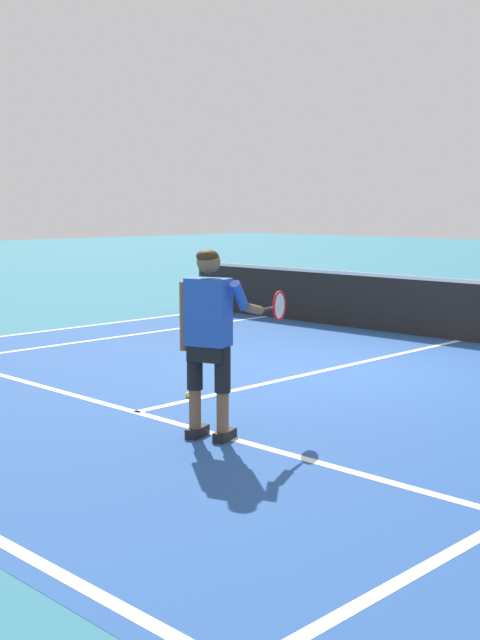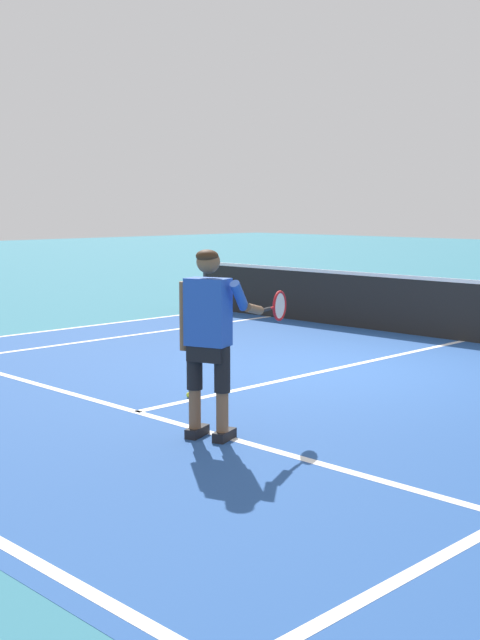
{
  "view_description": "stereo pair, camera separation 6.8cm",
  "coord_description": "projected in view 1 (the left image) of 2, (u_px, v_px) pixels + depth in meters",
  "views": [
    {
      "loc": [
        6.58,
        -8.43,
        2.09
      ],
      "look_at": [
        1.26,
        -3.04,
        1.05
      ],
      "focal_mm": 46.76,
      "sensor_mm": 36.0,
      "label": 1
    },
    {
      "loc": [
        6.63,
        -8.39,
        2.09
      ],
      "look_at": [
        1.26,
        -3.04,
        1.05
      ],
      "focal_mm": 46.76,
      "sensor_mm": 36.0,
      "label": 2
    }
  ],
  "objects": [
    {
      "name": "tennis_player",
      "position": [
        211.0,
        331.0,
        7.4
      ],
      "size": [
        0.58,
        1.22,
        1.71
      ],
      "color": "black",
      "rests_on": "ground"
    },
    {
      "name": "line_doubles_left",
      "position": [
        17.0,
        335.0,
        13.63
      ],
      "size": [
        0.1,
        9.06,
        0.01
      ],
      "primitive_type": "cube",
      "color": "white",
      "rests_on": "ground"
    },
    {
      "name": "line_singles_left",
      "position": [
        64.0,
        344.0,
        12.67
      ],
      "size": [
        0.1,
        9.06,
        0.01
      ],
      "primitive_type": "cube",
      "color": "white",
      "rests_on": "ground"
    },
    {
      "name": "ground_plane",
      "position": [
        335.0,
        368.0,
        10.81
      ],
      "size": [
        80.0,
        80.0,
        0.0
      ],
      "primitive_type": "plane",
      "color": "teal"
    },
    {
      "name": "court_inner_surface",
      "position": [
        261.0,
        385.0,
        9.81
      ],
      "size": [
        10.98,
        9.46,
        0.0
      ],
      "primitive_type": "cube",
      "color": "#234C93",
      "rests_on": "ground"
    },
    {
      "name": "tennis_ball_near_feet",
      "position": [
        188.0,
        395.0,
        9.13
      ],
      "size": [
        0.07,
        0.07,
        0.07
      ],
      "primitive_type": "sphere",
      "color": "#CCE02D",
      "rests_on": "ground"
    },
    {
      "name": "line_centre_service",
      "position": [
        331.0,
        369.0,
        10.75
      ],
      "size": [
        0.1,
        6.4,
        0.01
      ],
      "primitive_type": "cube",
      "color": "white",
      "rests_on": "ground"
    },
    {
      "name": "tennis_net",
      "position": [
        460.0,
        309.0,
        12.94
      ],
      "size": [
        11.96,
        0.08,
        1.07
      ],
      "color": "#333338",
      "rests_on": "ground"
    },
    {
      "name": "line_service",
      "position": [
        136.0,
        412.0,
        8.49
      ],
      "size": [
        8.23,
        0.1,
        0.01
      ],
      "primitive_type": "cube",
      "color": "white",
      "rests_on": "ground"
    }
  ]
}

